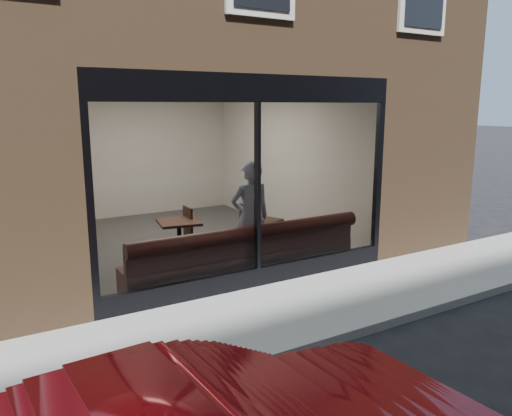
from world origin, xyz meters
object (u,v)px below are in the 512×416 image
cafe_chair_left (179,246)px  cafe_chair_right (237,243)px  banquette (245,265)px  cafe_table_left (179,222)px  person (250,218)px  cafe_table_right (263,221)px

cafe_chair_left → cafe_chair_right: bearing=160.3°
banquette → cafe_chair_left: size_ratio=10.01×
cafe_chair_right → banquette: bearing=65.3°
cafe_table_left → cafe_chair_right: cafe_table_left is taller
person → cafe_chair_left: person is taller
person → cafe_chair_right: bearing=-99.9°
person → cafe_chair_left: 1.68m
cafe_table_left → cafe_chair_left: size_ratio=1.75×
person → cafe_chair_right: 1.20m
banquette → person: 0.79m
person → cafe_table_right: bearing=-133.3°
cafe_table_left → banquette: bearing=-66.7°
banquette → person: size_ratio=2.12×
person → cafe_table_left: 1.39m
person → cafe_chair_left: bearing=-55.1°
banquette → cafe_table_right: bearing=41.6°
cafe_table_right → person: bearing=-139.3°
person → cafe_chair_right: (0.27, 0.93, -0.70)m
banquette → cafe_chair_right: (0.50, 1.15, 0.01)m
person → cafe_table_left: size_ratio=2.70×
cafe_table_left → cafe_chair_right: (1.07, -0.18, -0.50)m
cafe_chair_right → cafe_table_left: bearing=-10.8°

